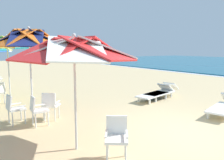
{
  "coord_description": "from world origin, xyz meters",
  "views": [
    {
      "loc": [
        3.45,
        -4.6,
        2.19
      ],
      "look_at": [
        -3.38,
        0.27,
        1.0
      ],
      "focal_mm": 35.85,
      "sensor_mm": 36.0,
      "label": 1
    }
  ],
  "objects_px": {
    "beach_umbrella_2": "(7,43)",
    "plastic_chair_0": "(117,135)",
    "sun_lounger_3": "(161,92)",
    "beach_umbrella_0": "(74,49)",
    "sun_lounger_2": "(155,93)",
    "plastic_chair_3": "(14,107)",
    "plastic_chair_2": "(38,109)",
    "beach_umbrella_1": "(29,39)",
    "plastic_chair_1": "(50,104)"
  },
  "relations": [
    {
      "from": "beach_umbrella_2",
      "to": "plastic_chair_0",
      "type": "bearing_deg",
      "value": 6.87
    },
    {
      "from": "plastic_chair_0",
      "to": "sun_lounger_3",
      "type": "height_order",
      "value": "plastic_chair_0"
    },
    {
      "from": "beach_umbrella_0",
      "to": "sun_lounger_3",
      "type": "height_order",
      "value": "beach_umbrella_0"
    },
    {
      "from": "sun_lounger_3",
      "to": "sun_lounger_2",
      "type": "bearing_deg",
      "value": -77.1
    },
    {
      "from": "beach_umbrella_0",
      "to": "plastic_chair_3",
      "type": "bearing_deg",
      "value": -164.18
    },
    {
      "from": "plastic_chair_2",
      "to": "beach_umbrella_2",
      "type": "xyz_separation_m",
      "value": [
        -3.26,
        -0.08,
        1.89
      ]
    },
    {
      "from": "plastic_chair_0",
      "to": "beach_umbrella_2",
      "type": "xyz_separation_m",
      "value": [
        -6.12,
        -0.74,
        1.89
      ]
    },
    {
      "from": "beach_umbrella_1",
      "to": "sun_lounger_2",
      "type": "bearing_deg",
      "value": 85.59
    },
    {
      "from": "beach_umbrella_1",
      "to": "sun_lounger_2",
      "type": "distance_m",
      "value": 5.51
    },
    {
      "from": "beach_umbrella_2",
      "to": "sun_lounger_2",
      "type": "distance_m",
      "value": 6.32
    },
    {
      "from": "plastic_chair_1",
      "to": "plastic_chair_0",
      "type": "bearing_deg",
      "value": 3.13
    },
    {
      "from": "beach_umbrella_1",
      "to": "plastic_chair_3",
      "type": "xyz_separation_m",
      "value": [
        0.17,
        -0.57,
        -1.96
      ]
    },
    {
      "from": "plastic_chair_2",
      "to": "beach_umbrella_2",
      "type": "relative_size",
      "value": 0.32
    },
    {
      "from": "plastic_chair_1",
      "to": "plastic_chair_3",
      "type": "distance_m",
      "value": 1.03
    },
    {
      "from": "plastic_chair_2",
      "to": "sun_lounger_2",
      "type": "height_order",
      "value": "plastic_chair_2"
    },
    {
      "from": "plastic_chair_3",
      "to": "sun_lounger_2",
      "type": "xyz_separation_m",
      "value": [
        0.22,
        5.63,
        -0.22
      ]
    },
    {
      "from": "plastic_chair_2",
      "to": "beach_umbrella_0",
      "type": "bearing_deg",
      "value": 6.03
    },
    {
      "from": "plastic_chair_2",
      "to": "sun_lounger_2",
      "type": "relative_size",
      "value": 0.39
    },
    {
      "from": "beach_umbrella_0",
      "to": "plastic_chair_2",
      "type": "height_order",
      "value": "beach_umbrella_0"
    },
    {
      "from": "plastic_chair_3",
      "to": "beach_umbrella_2",
      "type": "xyz_separation_m",
      "value": [
        -2.71,
        0.43,
        1.89
      ]
    },
    {
      "from": "plastic_chair_1",
      "to": "plastic_chair_3",
      "type": "bearing_deg",
      "value": -103.58
    },
    {
      "from": "sun_lounger_3",
      "to": "beach_umbrella_0",
      "type": "bearing_deg",
      "value": -65.73
    },
    {
      "from": "plastic_chair_2",
      "to": "sun_lounger_2",
      "type": "xyz_separation_m",
      "value": [
        -0.33,
        5.12,
        -0.22
      ]
    },
    {
      "from": "plastic_chair_2",
      "to": "sun_lounger_2",
      "type": "distance_m",
      "value": 5.13
    },
    {
      "from": "plastic_chair_3",
      "to": "beach_umbrella_2",
      "type": "relative_size",
      "value": 0.32
    },
    {
      "from": "beach_umbrella_2",
      "to": "beach_umbrella_1",
      "type": "bearing_deg",
      "value": 3.19
    },
    {
      "from": "plastic_chair_0",
      "to": "plastic_chair_3",
      "type": "relative_size",
      "value": 1.0
    },
    {
      "from": "plastic_chair_0",
      "to": "sun_lounger_3",
      "type": "relative_size",
      "value": 0.39
    },
    {
      "from": "plastic_chair_3",
      "to": "sun_lounger_3",
      "type": "bearing_deg",
      "value": 88.97
    },
    {
      "from": "sun_lounger_3",
      "to": "plastic_chair_3",
      "type": "bearing_deg",
      "value": -91.03
    },
    {
      "from": "beach_umbrella_1",
      "to": "beach_umbrella_2",
      "type": "xyz_separation_m",
      "value": [
        -2.54,
        -0.14,
        -0.07
      ]
    },
    {
      "from": "beach_umbrella_1",
      "to": "plastic_chair_2",
      "type": "distance_m",
      "value": 2.08
    },
    {
      "from": "beach_umbrella_0",
      "to": "beach_umbrella_1",
      "type": "relative_size",
      "value": 0.93
    },
    {
      "from": "plastic_chair_1",
      "to": "beach_umbrella_2",
      "type": "xyz_separation_m",
      "value": [
        -2.95,
        -0.56,
        1.89
      ]
    },
    {
      "from": "beach_umbrella_0",
      "to": "plastic_chair_0",
      "type": "xyz_separation_m",
      "value": [
        0.87,
        0.45,
        -1.67
      ]
    },
    {
      "from": "sun_lounger_2",
      "to": "plastic_chair_2",
      "type": "bearing_deg",
      "value": -86.35
    },
    {
      "from": "beach_umbrella_0",
      "to": "plastic_chair_0",
      "type": "height_order",
      "value": "beach_umbrella_0"
    },
    {
      "from": "plastic_chair_2",
      "to": "sun_lounger_3",
      "type": "distance_m",
      "value": 5.63
    },
    {
      "from": "plastic_chair_1",
      "to": "sun_lounger_2",
      "type": "distance_m",
      "value": 4.63
    },
    {
      "from": "plastic_chair_0",
      "to": "sun_lounger_3",
      "type": "bearing_deg",
      "value": 123.7
    },
    {
      "from": "plastic_chair_1",
      "to": "sun_lounger_2",
      "type": "height_order",
      "value": "plastic_chair_1"
    },
    {
      "from": "plastic_chair_2",
      "to": "plastic_chair_3",
      "type": "height_order",
      "value": "same"
    },
    {
      "from": "plastic_chair_1",
      "to": "plastic_chair_2",
      "type": "height_order",
      "value": "same"
    },
    {
      "from": "beach_umbrella_0",
      "to": "plastic_chair_0",
      "type": "distance_m",
      "value": 1.94
    },
    {
      "from": "beach_umbrella_2",
      "to": "sun_lounger_3",
      "type": "relative_size",
      "value": 1.22
    },
    {
      "from": "beach_umbrella_0",
      "to": "plastic_chair_2",
      "type": "xyz_separation_m",
      "value": [
        -2.0,
        -0.21,
        -1.67
      ]
    },
    {
      "from": "plastic_chair_1",
      "to": "plastic_chair_3",
      "type": "height_order",
      "value": "same"
    },
    {
      "from": "beach_umbrella_1",
      "to": "sun_lounger_2",
      "type": "height_order",
      "value": "beach_umbrella_1"
    },
    {
      "from": "plastic_chair_0",
      "to": "beach_umbrella_1",
      "type": "height_order",
      "value": "beach_umbrella_1"
    },
    {
      "from": "sun_lounger_2",
      "to": "beach_umbrella_0",
      "type": "bearing_deg",
      "value": -64.68
    }
  ]
}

